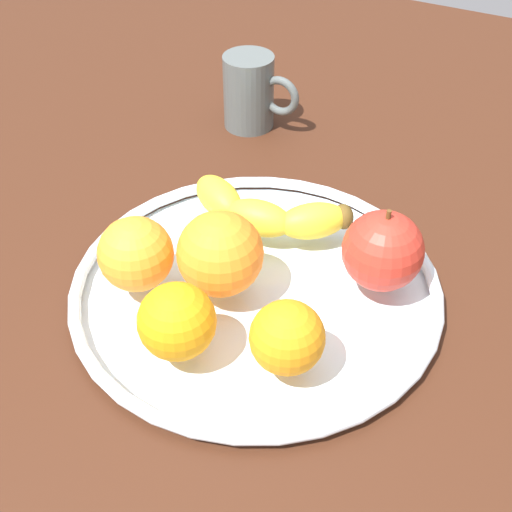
# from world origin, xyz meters

# --- Properties ---
(ground_plane) EXTENTS (1.60, 1.60, 0.04)m
(ground_plane) POSITION_xyz_m (0.00, 0.00, -0.02)
(ground_plane) COLOR #3D1F12
(fruit_bowl) EXTENTS (0.35, 0.35, 0.02)m
(fruit_bowl) POSITION_xyz_m (0.00, 0.00, 0.01)
(fruit_bowl) COLOR silver
(fruit_bowl) RESTS_ON ground_plane
(banana) EXTENTS (0.18, 0.08, 0.04)m
(banana) POSITION_xyz_m (-0.03, 0.08, 0.04)
(banana) COLOR yellow
(banana) RESTS_ON fruit_bowl
(apple) EXTENTS (0.07, 0.07, 0.08)m
(apple) POSITION_xyz_m (0.10, 0.05, 0.06)
(apple) COLOR red
(apple) RESTS_ON fruit_bowl
(orange_back_left) EXTENTS (0.08, 0.08, 0.08)m
(orange_back_left) POSITION_xyz_m (-0.02, -0.02, 0.06)
(orange_back_left) COLOR orange
(orange_back_left) RESTS_ON fruit_bowl
(orange_front_left) EXTENTS (0.07, 0.07, 0.07)m
(orange_front_left) POSITION_xyz_m (-0.02, -0.10, 0.05)
(orange_front_left) COLOR orange
(orange_front_left) RESTS_ON fruit_bowl
(orange_back_right) EXTENTS (0.07, 0.07, 0.07)m
(orange_back_right) POSITION_xyz_m (-0.10, -0.05, 0.05)
(orange_back_right) COLOR orange
(orange_back_right) RESTS_ON fruit_bowl
(orange_front_right) EXTENTS (0.06, 0.06, 0.06)m
(orange_front_right) POSITION_xyz_m (0.07, -0.08, 0.05)
(orange_front_right) COLOR orange
(orange_front_right) RESTS_ON fruit_bowl
(ambient_mug) EXTENTS (0.10, 0.06, 0.09)m
(ambient_mug) POSITION_xyz_m (-0.15, 0.28, 0.05)
(ambient_mug) COLOR #515857
(ambient_mug) RESTS_ON ground_plane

